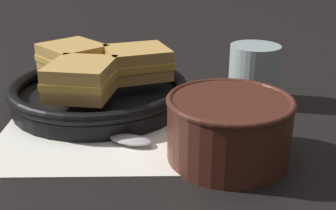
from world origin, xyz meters
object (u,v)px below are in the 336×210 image
skillet (99,93)px  sandwich_near_right (137,62)px  drinking_glass (254,74)px  soup_bowl (229,125)px  spoon (113,137)px  sandwich_near_left (82,79)px  sandwich_far_left (73,59)px

skillet → sandwich_near_right: bearing=5.9°
drinking_glass → skillet: bearing=173.1°
soup_bowl → spoon: bearing=151.4°
spoon → skillet: skillet is taller
spoon → sandwich_near_right: 0.16m
spoon → drinking_glass: size_ratio=1.75×
skillet → sandwich_near_left: size_ratio=2.30×
sandwich_far_left → sandwich_near_left: bearing=-84.1°
sandwich_near_left → sandwich_far_left: bearing=95.9°
skillet → drinking_glass: bearing=-6.9°
skillet → sandwich_near_left: sandwich_near_left is taller
sandwich_near_right → sandwich_far_left: bearing=155.9°
spoon → sandwich_near_left: sandwich_near_left is taller
soup_bowl → spoon: 0.15m
sandwich_near_left → soup_bowl: bearing=-41.5°
sandwich_far_left → skillet: bearing=-54.1°
soup_bowl → skillet: soup_bowl is taller
drinking_glass → sandwich_near_right: bearing=168.7°
skillet → sandwich_far_left: sandwich_far_left is taller
skillet → drinking_glass: drinking_glass is taller
sandwich_near_left → sandwich_near_right: 0.11m
soup_bowl → sandwich_near_left: (-0.16, 0.14, 0.02)m
sandwich_near_left → sandwich_near_right: size_ratio=1.14×
spoon → drinking_glass: bearing=56.4°
skillet → sandwich_near_right: size_ratio=2.62×
sandwich_near_right → spoon: bearing=-111.3°
soup_bowl → sandwich_near_right: bearing=110.2°
sandwich_near_right → drinking_glass: 0.18m
sandwich_near_right → sandwich_far_left: size_ratio=0.84×
sandwich_near_right → drinking_glass: (0.18, -0.04, -0.02)m
soup_bowl → sandwich_far_left: 0.31m
spoon → sandwich_near_right: (0.05, 0.14, 0.06)m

